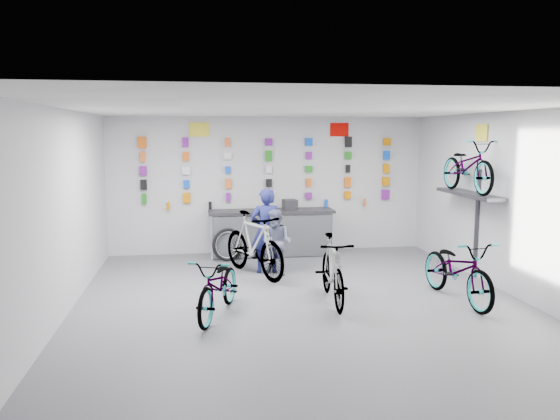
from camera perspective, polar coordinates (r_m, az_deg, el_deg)
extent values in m
plane|color=#4B4B4F|center=(8.56, 2.40, -9.96)|extent=(8.00, 8.00, 0.00)
plane|color=white|center=(8.15, 2.53, 10.54)|extent=(8.00, 8.00, 0.00)
plane|color=silver|center=(12.14, -1.21, 2.63)|extent=(7.00, 0.00, 7.00)
plane|color=silver|center=(4.44, 12.63, -7.07)|extent=(7.00, 0.00, 7.00)
plane|color=silver|center=(8.29, -22.01, -0.48)|extent=(0.00, 8.00, 8.00)
plane|color=silver|center=(9.53, 23.57, 0.48)|extent=(0.00, 8.00, 8.00)
cube|color=black|center=(11.85, -0.91, -2.63)|extent=(2.60, 0.60, 0.90)
cube|color=silver|center=(11.55, -0.71, -2.76)|extent=(2.60, 0.02, 0.90)
cube|color=silver|center=(11.44, -7.17, -2.92)|extent=(0.04, 0.04, 0.96)
cube|color=silver|center=(11.80, 5.56, -2.57)|extent=(0.04, 0.04, 0.96)
cube|color=black|center=(11.76, -0.92, -0.14)|extent=(2.70, 0.66, 0.06)
cube|color=#1B7A17|center=(12.05, -14.00, 1.15)|extent=(0.09, 0.06, 0.22)
cube|color=#D47400|center=(12.00, -9.72, 1.25)|extent=(0.16, 0.06, 0.22)
cube|color=#74168A|center=(12.01, -5.42, 1.34)|extent=(0.10, 0.06, 0.19)
cube|color=orange|center=(12.10, -1.16, 1.42)|extent=(0.15, 0.06, 0.19)
cube|color=#74168A|center=(12.25, 3.01, 1.49)|extent=(0.14, 0.06, 0.14)
cube|color=#D47400|center=(12.46, 7.07, 1.56)|extent=(0.14, 0.06, 0.17)
cube|color=#74168A|center=(12.74, 10.97, 1.61)|extent=(0.18, 0.06, 0.21)
cube|color=black|center=(12.01, -14.05, 2.58)|extent=(0.14, 0.06, 0.22)
cube|color=blue|center=(11.96, -9.75, 2.68)|extent=(0.13, 0.06, 0.17)
cube|color=orange|center=(11.98, -5.44, 2.77)|extent=(0.14, 0.06, 0.21)
cube|color=black|center=(12.07, -1.17, 2.84)|extent=(0.13, 0.06, 0.18)
cube|color=#E55C0F|center=(12.22, 3.02, 2.89)|extent=(0.09, 0.06, 0.19)
cube|color=#E55C0F|center=(12.43, 7.09, 2.93)|extent=(0.15, 0.06, 0.22)
cube|color=#D47400|center=(12.71, 11.01, 2.95)|extent=(0.16, 0.06, 0.19)
cube|color=#74168A|center=(11.99, -14.10, 4.00)|extent=(0.15, 0.06, 0.19)
cube|color=silver|center=(11.94, -9.79, 4.11)|extent=(0.17, 0.06, 0.18)
cube|color=blue|center=(11.96, -5.46, 4.20)|extent=(0.11, 0.06, 0.15)
cube|color=silver|center=(12.04, -1.17, 4.26)|extent=(0.13, 0.06, 0.15)
cube|color=#1B7A17|center=(12.20, 3.03, 4.30)|extent=(0.16, 0.06, 0.14)
cube|color=black|center=(12.41, 7.12, 4.31)|extent=(0.10, 0.06, 0.17)
cube|color=#D47400|center=(12.69, 11.04, 4.30)|extent=(0.14, 0.06, 0.21)
cube|color=orange|center=(11.97, -14.15, 5.43)|extent=(0.11, 0.06, 0.22)
cube|color=#E55C0F|center=(11.92, -9.82, 5.55)|extent=(0.13, 0.06, 0.18)
cube|color=silver|center=(11.94, -5.48, 5.63)|extent=(0.16, 0.06, 0.14)
cube|color=#1B7A17|center=(12.03, -1.18, 5.68)|extent=(0.14, 0.06, 0.24)
cube|color=#74168A|center=(12.18, 3.04, 5.70)|extent=(0.12, 0.06, 0.16)
cube|color=#1B7A17|center=(12.39, 7.14, 5.69)|extent=(0.15, 0.06, 0.17)
cube|color=blue|center=(12.67, 11.08, 5.66)|extent=(0.14, 0.06, 0.20)
cube|color=#E55C0F|center=(11.97, -14.20, 6.87)|extent=(0.17, 0.06, 0.24)
cube|color=#74168A|center=(11.92, -9.86, 6.99)|extent=(0.13, 0.06, 0.20)
cube|color=orange|center=(11.93, -5.50, 7.07)|extent=(0.12, 0.06, 0.19)
cube|color=#74168A|center=(12.02, -1.18, 7.11)|extent=(0.15, 0.06, 0.16)
cube|color=blue|center=(12.17, 3.06, 7.11)|extent=(0.15, 0.06, 0.17)
cube|color=black|center=(12.39, 7.17, 7.08)|extent=(0.15, 0.06, 0.24)
cube|color=#D47400|center=(12.66, 11.11, 7.01)|extent=(0.16, 0.06, 0.16)
cylinder|color=#D47400|center=(12.01, -11.61, 0.39)|extent=(0.07, 0.07, 0.16)
cylinder|color=black|center=(12.00, -7.31, 0.48)|extent=(0.07, 0.07, 0.16)
cylinder|color=#1B7A17|center=(12.16, 0.72, 0.65)|extent=(0.07, 0.07, 0.16)
cylinder|color=blue|center=(12.34, 4.85, 0.73)|extent=(0.07, 0.07, 0.16)
cylinder|color=orange|center=(12.58, 8.83, 0.80)|extent=(0.07, 0.07, 0.16)
cube|color=#333338|center=(10.46, 19.16, 1.59)|extent=(0.38, 1.90, 0.06)
cube|color=#333338|center=(10.62, 19.88, -1.35)|extent=(0.04, 0.10, 2.00)
cube|color=yellow|center=(11.96, -8.43, 8.32)|extent=(0.42, 0.02, 0.30)
cube|color=#BC0702|center=(12.38, 6.22, 8.34)|extent=(0.42, 0.02, 0.30)
cube|color=yellow|center=(10.49, 20.31, 7.58)|extent=(0.02, 0.40, 0.30)
imported|color=gray|center=(8.02, -6.39, -7.89)|extent=(1.14, 1.81, 0.90)
imported|color=gray|center=(8.58, 5.50, -6.25)|extent=(0.61, 1.79, 1.06)
imported|color=gray|center=(9.09, 18.09, -5.91)|extent=(0.84, 2.00, 1.03)
imported|color=gray|center=(10.16, -2.76, -3.59)|extent=(1.37, 2.03, 1.19)
imported|color=gray|center=(10.40, 19.04, 4.35)|extent=(0.63, 1.80, 0.95)
imported|color=navy|center=(10.34, -1.47, -2.17)|extent=(0.60, 0.40, 1.62)
imported|color=slate|center=(10.19, -0.36, -3.41)|extent=(0.76, 0.72, 1.24)
torus|color=black|center=(11.40, -5.49, -3.64)|extent=(0.70, 0.39, 0.69)
torus|color=silver|center=(11.40, -5.49, -3.64)|extent=(0.56, 0.29, 0.56)
cube|color=black|center=(11.80, 1.03, 0.57)|extent=(0.32, 0.33, 0.22)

